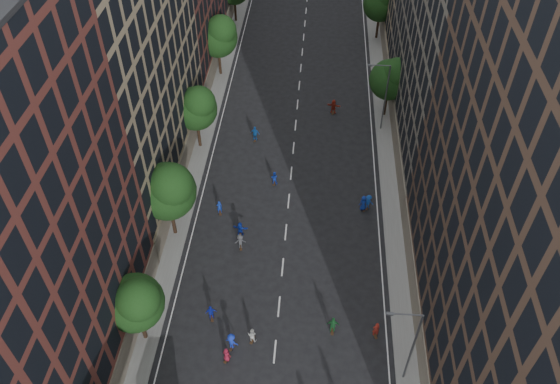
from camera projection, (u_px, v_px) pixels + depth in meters
The scene contains 27 objects.
ground at pixel (293, 151), 64.97m from camera, with size 240.00×240.00×0.00m, color black.
sidewalk_left at pixel (205, 109), 70.93m from camera, with size 4.00×105.00×0.15m, color slate.
sidewalk_right at pixel (390, 117), 69.62m from camera, with size 4.00×105.00×0.15m, color slate.
bldg_left_b at pixel (89, 34), 50.58m from camera, with size 14.00×26.00×34.00m, color #8E7B5D.
bldg_right_b at pixel (485, 9), 55.28m from camera, with size 14.00×28.00×33.00m, color #5F594E.
tree_left_1 at pixel (136, 302), 43.02m from camera, with size 4.80×4.80×8.21m.
tree_left_2 at pixel (168, 190), 51.01m from camera, with size 5.60×5.60×9.45m.
tree_left_3 at pixel (197, 107), 61.41m from camera, with size 5.00×5.00×8.58m.
tree_left_4 at pixel (219, 35), 72.64m from camera, with size 5.40×5.40×9.08m.
tree_right_a at pixel (392, 78), 66.03m from camera, with size 5.00×5.00×8.39m.
tree_right_b at pixel (382, 2), 80.09m from camera, with size 5.20×5.20×8.83m.
streetlamp_near at pixel (411, 344), 40.79m from camera, with size 2.64×0.22×9.06m.
streetlamp_far at pixel (384, 94), 64.37m from camera, with size 2.64×0.22×9.06m.
skater_3 at pixel (232, 342), 45.72m from camera, with size 1.14×0.65×1.76m, color #162EBA.
skater_4 at pixel (211, 313), 47.79m from camera, with size 0.99×0.41×1.70m, color #1625B5.
skater_6 at pixel (227, 355), 44.99m from camera, with size 0.73×0.48×1.50m, color maroon.
skater_7 at pixel (376, 330), 46.56m from camera, with size 0.63×0.41×1.73m, color maroon.
skater_8 at pixel (252, 335), 46.26m from camera, with size 0.77×0.60×1.58m, color silver.
skater_9 at pixel (240, 242), 53.61m from camera, with size 1.14×0.65×1.76m, color #3C3D41.
skater_10 at pixel (333, 325), 46.77m from camera, with size 1.12×0.47×1.91m, color #1B5B2A.
skater_11 at pixel (240, 229), 54.83m from camera, with size 1.56×0.50×1.68m, color #142EA5.
skater_12 at pixel (363, 203), 57.37m from camera, with size 0.88×0.58×1.81m, color navy.
skater_13 at pixel (219, 207), 57.05m from camera, with size 0.60×0.39×1.65m, color #1433A4.
skater_14 at pixel (274, 178), 60.33m from camera, with size 0.78×0.61×1.61m, color #1534B1.
skater_15 at pixel (368, 202), 57.58m from camera, with size 1.10×0.63×1.70m, color #1443A7.
skater_16 at pixel (255, 134), 65.70m from camera, with size 1.14×0.48×1.95m, color #1552AB.
skater_17 at pixel (334, 107), 69.71m from camera, with size 1.78×0.57×1.92m, color #A42B1B.
Camera 1 is at (2.23, -9.98, 41.77)m, focal length 35.00 mm.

